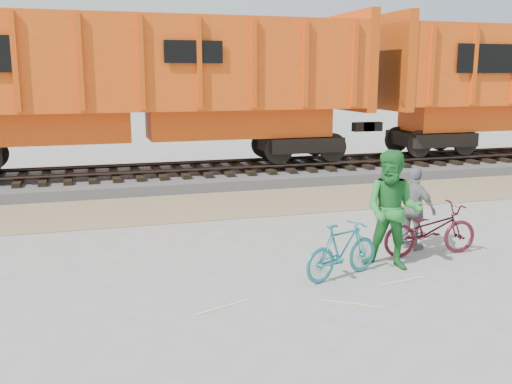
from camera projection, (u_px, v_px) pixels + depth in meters
ground at (272, 281)px, 9.08m from camera, size 120.00×120.00×0.00m
gravel_strip at (203, 206)px, 14.24m from camera, size 120.00×3.00×0.02m
ballast_bed at (180, 177)px, 17.50m from camera, size 120.00×4.00×0.30m
track at (180, 167)px, 17.43m from camera, size 120.00×2.60×0.24m
hopper_car_center at (137, 83)px, 16.59m from camera, size 14.00×3.13×4.65m
bicycle_teal at (342, 250)px, 9.16m from camera, size 1.58×0.92×0.92m
bicycle_maroon at (430, 230)px, 10.32m from camera, size 1.84×0.72×0.95m
person_man at (393, 210)px, 9.52m from camera, size 1.24×1.21×2.02m
person_woman at (414, 209)px, 10.61m from camera, size 0.69×0.99×1.56m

